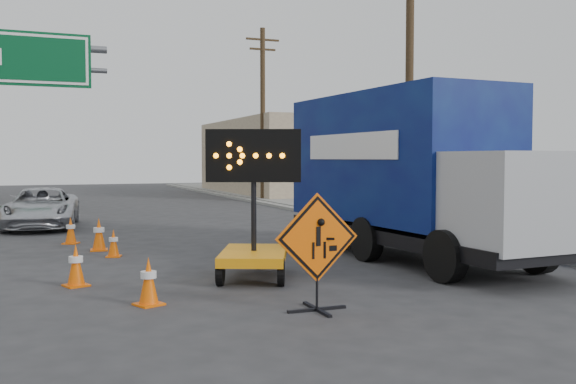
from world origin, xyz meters
TOP-DOWN VIEW (x-y plane):
  - ground at (0.00, 0.00)m, footprint 100.00×100.00m
  - curb_right at (7.20, 15.00)m, footprint 0.40×60.00m
  - sidewalk_right at (9.50, 15.00)m, footprint 4.00×60.00m
  - building_right_far at (13.00, 30.00)m, footprint 10.00×14.00m
  - utility_pole_near at (8.00, 10.00)m, footprint 1.80×0.26m
  - utility_pole_far at (8.00, 24.00)m, footprint 1.80×0.26m
  - construction_sign at (0.58, 0.77)m, footprint 1.31×0.93m
  - arrow_board at (0.53, 3.50)m, footprint 1.85×2.25m
  - pickup_truck at (-3.00, 14.34)m, footprint 2.64×4.84m
  - box_truck at (4.58, 4.56)m, footprint 2.77×7.90m
  - cone_a at (-1.65, 2.05)m, footprint 0.49×0.49m
  - cone_b at (-2.59, 3.99)m, footprint 0.49×0.49m
  - cone_c at (-1.58, 7.20)m, footprint 0.39×0.39m
  - cone_d at (-1.79, 8.35)m, footprint 0.45×0.45m
  - cone_e at (-2.35, 9.91)m, footprint 0.48×0.48m

SIDE VIEW (x-z plane):
  - ground at x=0.00m, z-range 0.00..0.00m
  - curb_right at x=7.20m, z-range 0.00..0.12m
  - sidewalk_right at x=9.50m, z-range 0.00..0.15m
  - cone_c at x=-1.58m, z-range 0.00..0.63m
  - cone_e at x=-2.35m, z-range 0.00..0.71m
  - cone_a at x=-1.65m, z-range 0.00..0.74m
  - cone_b at x=-2.59m, z-range 0.00..0.75m
  - cone_d at x=-1.79m, z-range 0.00..0.80m
  - arrow_board at x=0.53m, z-range -0.76..2.01m
  - pickup_truck at x=-3.00m, z-range 0.00..1.29m
  - construction_sign at x=0.58m, z-range 0.05..1.78m
  - box_truck at x=4.58m, z-range -0.17..3.54m
  - building_right_far at x=13.00m, z-range 0.00..4.60m
  - utility_pole_near at x=8.00m, z-range 0.18..9.18m
  - utility_pole_far at x=8.00m, z-range 0.18..9.18m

